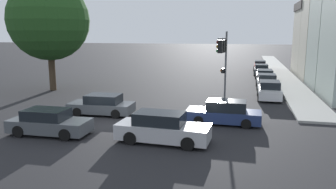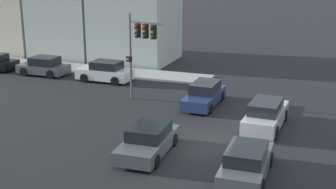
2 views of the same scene
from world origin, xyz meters
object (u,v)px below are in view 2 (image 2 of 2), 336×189
object	(u,v)px
traffic_signal	(141,39)
crossing_car_3	(247,162)
parked_car_0	(105,72)
crossing_car_1	(266,115)
crossing_car_2	(148,141)
parked_car_1	(44,66)
crossing_car_0	(204,95)

from	to	relation	value
traffic_signal	crossing_car_3	distance (m)	12.79
traffic_signal	parked_car_0	bearing A→B (deg)	-119.10
crossing_car_1	crossing_car_3	size ratio (longest dim) A/B	1.08
crossing_car_1	crossing_car_3	bearing A→B (deg)	-175.87
crossing_car_2	parked_car_1	world-z (taller)	parked_car_1
crossing_car_1	parked_car_1	bearing A→B (deg)	74.36
parked_car_0	parked_car_1	size ratio (longest dim) A/B	1.05
crossing_car_3	parked_car_1	distance (m)	22.58
traffic_signal	crossing_car_2	bearing A→B (deg)	35.13
traffic_signal	parked_car_0	size ratio (longest dim) A/B	1.35
crossing_car_0	crossing_car_2	xyz separation A→B (m)	(-8.38, 0.42, -0.03)
traffic_signal	parked_car_1	xyz separation A→B (m)	(3.76, 10.13, -3.41)
crossing_car_0	parked_car_0	size ratio (longest dim) A/B	1.09
crossing_car_1	traffic_signal	bearing A→B (deg)	77.07
crossing_car_2	crossing_car_1	bearing A→B (deg)	137.22
crossing_car_0	crossing_car_3	size ratio (longest dim) A/B	1.02
traffic_signal	crossing_car_1	world-z (taller)	traffic_signal
crossing_car_0	crossing_car_1	size ratio (longest dim) A/B	0.94
crossing_car_1	parked_car_0	world-z (taller)	crossing_car_1
crossing_car_0	traffic_signal	bearing A→B (deg)	-82.20
crossing_car_2	crossing_car_0	bearing A→B (deg)	174.90
crossing_car_0	crossing_car_1	distance (m)	5.17
traffic_signal	crossing_car_2	world-z (taller)	traffic_signal
parked_car_0	traffic_signal	bearing A→B (deg)	141.39
crossing_car_0	parked_car_1	bearing A→B (deg)	-101.93
crossing_car_2	parked_car_0	size ratio (longest dim) A/B	1.07
traffic_signal	crossing_car_1	distance (m)	9.41
crossing_car_0	parked_car_1	distance (m)	14.65
crossing_car_0	parked_car_0	distance (m)	9.30
crossing_car_0	crossing_car_2	distance (m)	8.39
crossing_car_1	crossing_car_2	world-z (taller)	crossing_car_1
traffic_signal	crossing_car_3	world-z (taller)	traffic_signal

